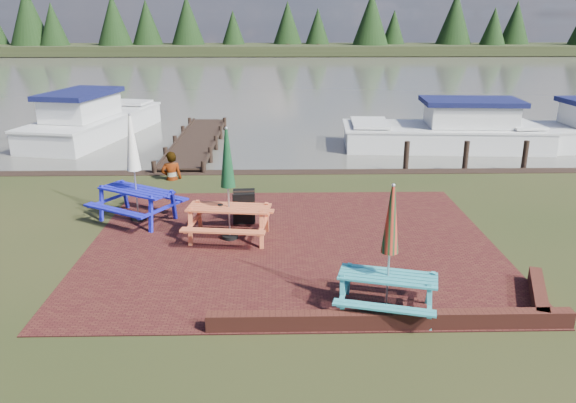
% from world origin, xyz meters
% --- Properties ---
extents(ground, '(120.00, 120.00, 0.00)m').
position_xyz_m(ground, '(0.00, 0.00, 0.00)').
color(ground, black).
rests_on(ground, ground).
extents(paving, '(9.00, 7.50, 0.02)m').
position_xyz_m(paving, '(0.00, 1.00, 0.01)').
color(paving, '#3C1313').
rests_on(paving, ground).
extents(brick_wall, '(6.21, 1.79, 0.30)m').
position_xyz_m(brick_wall, '(2.15, -2.42, 0.15)').
color(brick_wall, '#4C1E16').
rests_on(brick_wall, ground).
extents(water, '(120.00, 60.00, 0.02)m').
position_xyz_m(water, '(0.00, 37.00, 0.00)').
color(water, '#424039').
rests_on(water, ground).
extents(far_treeline, '(120.00, 10.00, 8.10)m').
position_xyz_m(far_treeline, '(0.00, 66.00, 3.28)').
color(far_treeline, black).
rests_on(far_treeline, ground).
extents(picnic_table_teal, '(1.98, 1.85, 2.29)m').
position_xyz_m(picnic_table_teal, '(1.54, -2.06, 0.80)').
color(picnic_table_teal, teal).
rests_on(picnic_table_teal, ground).
extents(picnic_table_red, '(2.05, 1.87, 2.57)m').
position_xyz_m(picnic_table_red, '(-1.42, 1.32, 0.90)').
color(picnic_table_red, '#D76037').
rests_on(picnic_table_red, ground).
extents(picnic_table_blue, '(2.51, 2.44, 2.65)m').
position_xyz_m(picnic_table_blue, '(-3.80, 2.62, 0.93)').
color(picnic_table_blue, '#1719B1').
rests_on(picnic_table_blue, ground).
extents(chalkboard, '(0.54, 0.53, 0.85)m').
position_xyz_m(chalkboard, '(-1.13, 2.26, 0.44)').
color(chalkboard, black).
rests_on(chalkboard, ground).
extents(jetty, '(1.76, 9.08, 1.00)m').
position_xyz_m(jetty, '(-3.50, 11.28, 0.11)').
color(jetty, black).
rests_on(jetty, ground).
extents(boat_jetty, '(4.34, 8.35, 2.31)m').
position_xyz_m(boat_jetty, '(-8.23, 13.47, 0.49)').
color(boat_jetty, silver).
rests_on(boat_jetty, ground).
extents(boat_near, '(8.12, 3.31, 2.15)m').
position_xyz_m(boat_near, '(6.51, 11.12, 0.44)').
color(boat_near, silver).
rests_on(boat_near, ground).
extents(person, '(0.74, 0.58, 1.77)m').
position_xyz_m(person, '(-3.60, 6.21, 0.89)').
color(person, gray).
rests_on(person, ground).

